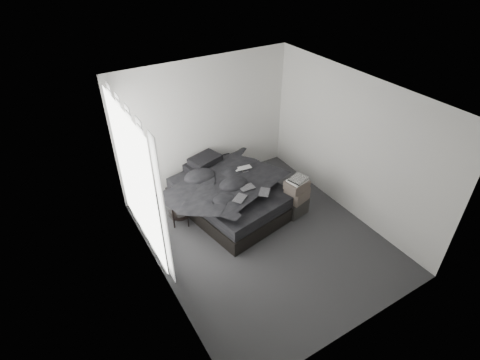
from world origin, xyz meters
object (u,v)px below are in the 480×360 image
laptop (244,166)px  side_stand (180,210)px  bed (231,202)px  box_lower (295,206)px

laptop → side_stand: laptop is taller
bed → side_stand: size_ratio=3.40×
bed → box_lower: 1.22m
side_stand → laptop: bearing=1.3°
side_stand → box_lower: size_ratio=1.42×
side_stand → box_lower: 2.12m
side_stand → box_lower: (1.95, -0.84, -0.15)m
side_stand → box_lower: side_stand is taller
bed → box_lower: bearing=-48.6°
laptop → box_lower: laptop is taller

